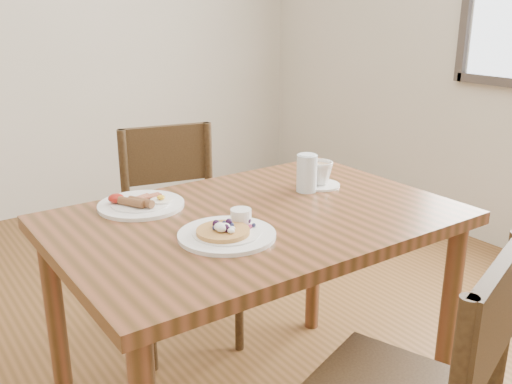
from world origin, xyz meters
TOP-DOWN VIEW (x-y plane):
  - dining_table at (0.00, 0.00)m, footprint 1.20×0.80m
  - chair_far at (0.06, 0.64)m, footprint 0.50×0.50m
  - pancake_plate at (-0.17, -0.10)m, footprint 0.27×0.27m
  - breakfast_plate at (-0.26, 0.26)m, footprint 0.27×0.27m
  - teacup_saucer at (0.34, 0.10)m, footprint 0.14×0.14m
  - water_glass at (0.27, 0.08)m, footprint 0.07×0.07m

SIDE VIEW (x-z plane):
  - chair_far at x=0.06m, z-range 0.05..0.93m
  - dining_table at x=0.00m, z-range 0.28..1.03m
  - breakfast_plate at x=-0.26m, z-range 0.74..0.78m
  - pancake_plate at x=-0.17m, z-range 0.74..0.79m
  - teacup_saucer at x=0.34m, z-range 0.75..0.83m
  - water_glass at x=0.27m, z-range 0.75..0.88m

